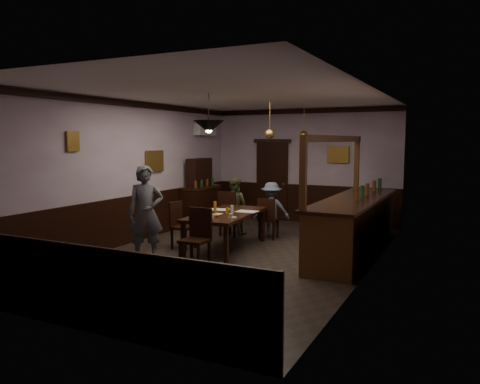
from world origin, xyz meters
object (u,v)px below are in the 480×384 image
Objects in this scene: coffee_cup at (231,215)px; pendant_brass_mid at (270,134)px; chair_far_right at (268,217)px; chair_side at (180,223)px; person_seated_left at (234,206)px; person_seated_right at (271,210)px; bar_counter at (354,224)px; pendant_brass_far at (304,135)px; person_standing at (146,213)px; chair_far_left at (229,212)px; dining_table at (226,216)px; pendant_iron at (209,127)px; chair_near at (197,235)px; sideboard at (201,198)px; soda_can at (227,211)px.

pendant_brass_mid reaches higher than coffee_cup.
chair_far_right is 0.97× the size of chair_side.
person_seated_left is 1.06× the size of person_seated_right.
chair_side is 1.16× the size of pendant_brass_mid.
bar_counter is 4.96× the size of pendant_brass_far.
person_seated_left is (0.33, 2.84, -0.21)m from person_standing.
chair_far_left is at bearing 1.67° from person_seated_right.
pendant_brass_far reaches higher than dining_table.
chair_far_right is 0.30m from person_seated_right.
coffee_cup reaches higher than dining_table.
person_seated_left is at bearing 106.28° from pendant_iron.
person_seated_left is at bearing 110.06° from coffee_cup.
chair_side is (-0.90, -0.28, -0.17)m from dining_table.
chair_near is at bearing -96.94° from pendant_brass_far.
pendant_brass_far is at bearing -23.99° from chair_side.
pendant_iron reaches higher than person_seated_left.
pendant_iron reaches higher than chair_far_left.
pendant_iron reaches higher than chair_near.
sideboard reaches higher than chair_far_right.
person_seated_right is 2.25m from sideboard.
bar_counter reaches higher than chair_far_left.
chair_near is 0.86m from coffee_cup.
pendant_brass_mid is at bearing 116.94° from chair_far_right.
pendant_brass_far is (0.50, 4.10, 1.74)m from chair_near.
sideboard is 4.41m from bar_counter.
chair_far_left is 0.91m from chair_far_right.
person_seated_left reaches higher than chair_far_left.
chair_near is 4.48m from pendant_brass_far.
sideboard is (-0.95, 3.49, -0.18)m from person_standing.
chair_side is 0.23× the size of bar_counter.
chair_far_right is 1.86m from coffee_cup.
pendant_iron reaches higher than person_seated_right.
pendant_iron is (0.98, -0.52, 1.89)m from chair_side.
chair_far_left is at bearing 0.99° from chair_far_right.
person_standing reaches higher than person_seated_left.
person_seated_right is 2.17m from bar_counter.
person_seated_left is 1.97m from pendant_brass_mid.
person_standing is (-0.93, -1.34, 0.18)m from dining_table.
bar_counter is at bearing 170.70° from person_seated_left.
pendant_brass_far reaches higher than chair_far_left.
soda_can is (-0.26, -1.41, 0.31)m from chair_far_right.
chair_side is (-0.33, -1.49, -0.05)m from chair_far_left.
chair_near is 0.77× the size of person_seated_left.
pendant_iron is at bearing -115.31° from chair_side.
chair_side is 0.55× the size of person_standing.
chair_far_right is 1.13× the size of pendant_brass_mid.
chair_far_right is 2.85m from pendant_iron.
pendant_brass_mid reaches higher than person_seated_right.
chair_far_left reaches higher than chair_side.
chair_side is 1.03m from soda_can.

